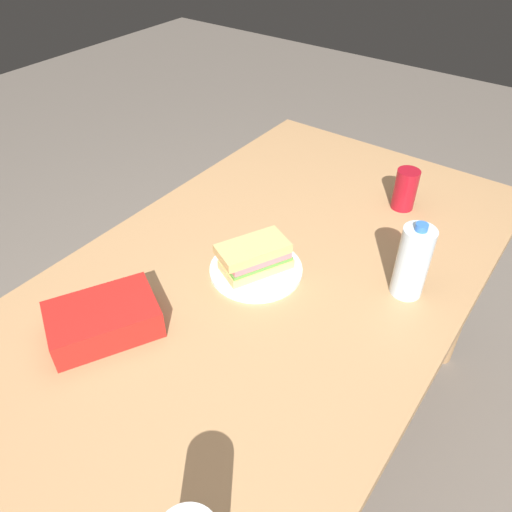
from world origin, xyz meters
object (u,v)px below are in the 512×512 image
(soda_can_red, at_px, (405,189))
(water_bottle_tall, at_px, (413,262))
(dining_table, at_px, (246,318))
(sandwich, at_px, (255,256))
(paper_plate, at_px, (256,269))
(chip_bag, at_px, (103,319))

(soda_can_red, xyz_separation_m, water_bottle_tall, (0.34, 0.15, 0.03))
(dining_table, bearing_deg, sandwich, -162.22)
(dining_table, xyz_separation_m, soda_can_red, (-0.57, 0.16, 0.15))
(paper_plate, bearing_deg, soda_can_red, 159.99)
(soda_can_red, distance_m, chip_bag, 0.91)
(sandwich, distance_m, chip_bag, 0.38)
(paper_plate, height_order, sandwich, sandwich)
(dining_table, xyz_separation_m, water_bottle_tall, (-0.23, 0.31, 0.18))
(sandwich, bearing_deg, water_bottle_tall, 115.35)
(water_bottle_tall, bearing_deg, chip_bag, -43.53)
(paper_plate, height_order, water_bottle_tall, water_bottle_tall)
(dining_table, relative_size, paper_plate, 7.53)
(soda_can_red, bearing_deg, dining_table, -15.33)
(paper_plate, xyz_separation_m, chip_bag, (0.36, -0.15, 0.03))
(paper_plate, bearing_deg, dining_table, 16.90)
(dining_table, distance_m, water_bottle_tall, 0.43)
(paper_plate, height_order, soda_can_red, soda_can_red)
(dining_table, height_order, water_bottle_tall, water_bottle_tall)
(sandwich, bearing_deg, paper_plate, -179.25)
(sandwich, relative_size, soda_can_red, 1.69)
(dining_table, distance_m, sandwich, 0.16)
(dining_table, xyz_separation_m, sandwich, (-0.07, -0.02, 0.14))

